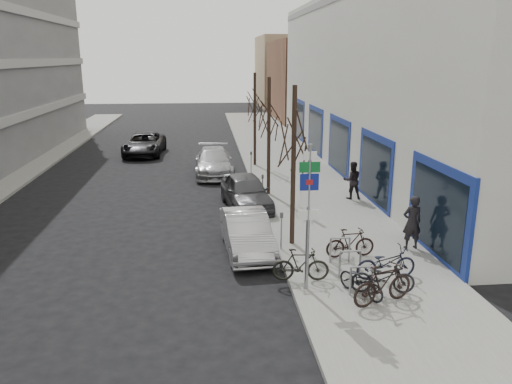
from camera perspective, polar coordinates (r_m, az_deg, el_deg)
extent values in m
plane|color=black|center=(13.99, -4.17, -11.90)|extent=(120.00, 120.00, 0.00)
cube|color=slate|center=(23.80, 5.97, -0.21)|extent=(5.00, 70.00, 0.15)
cube|color=#B7B7B2|center=(33.31, 25.99, 11.36)|extent=(20.00, 32.00, 10.00)
cube|color=brown|center=(54.16, 8.61, 12.53)|extent=(12.00, 14.00, 8.00)
cube|color=#937A5B|center=(68.87, 5.92, 13.57)|extent=(13.00, 12.00, 9.00)
cylinder|color=gray|center=(13.43, 5.96, -3.39)|extent=(0.10, 0.10, 4.20)
cube|color=white|center=(12.95, 6.21, 4.14)|extent=(0.35, 0.03, 0.22)
cube|color=#0C5926|center=(13.01, 6.17, 2.84)|extent=(0.55, 0.03, 0.28)
cube|color=navy|center=(13.10, 6.12, 1.13)|extent=(0.50, 0.03, 0.45)
cube|color=maroon|center=(13.09, 6.13, 1.12)|extent=(0.18, 0.02, 0.14)
cube|color=white|center=(13.21, 6.06, -0.76)|extent=(0.45, 0.03, 0.45)
cube|color=white|center=(13.34, 6.01, -2.62)|extent=(0.55, 0.03, 0.28)
cylinder|color=gray|center=(13.82, 10.75, -9.97)|extent=(0.06, 0.06, 0.80)
cylinder|color=gray|center=(13.99, 13.14, -9.78)|extent=(0.06, 0.06, 0.80)
cylinder|color=gray|center=(13.74, 12.04, -8.36)|extent=(0.60, 0.06, 0.06)
cylinder|color=gray|center=(14.78, 9.55, -8.19)|extent=(0.06, 0.06, 0.80)
cylinder|color=gray|center=(14.94, 11.79, -8.04)|extent=(0.06, 0.06, 0.80)
cylinder|color=gray|center=(14.71, 10.75, -6.68)|extent=(0.60, 0.06, 0.06)
cylinder|color=gray|center=(15.76, 8.51, -6.63)|extent=(0.06, 0.06, 0.80)
cylinder|color=gray|center=(15.91, 10.62, -6.51)|extent=(0.06, 0.06, 0.80)
cylinder|color=gray|center=(15.69, 9.63, -5.21)|extent=(0.60, 0.06, 0.06)
cylinder|color=black|center=(16.61, 4.28, 2.59)|extent=(0.16, 0.16, 5.50)
cylinder|color=black|center=(22.93, 1.47, 6.12)|extent=(0.16, 0.16, 5.50)
cylinder|color=black|center=(29.32, -0.13, 8.12)|extent=(0.16, 0.16, 5.50)
cylinder|color=gray|center=(16.64, 2.91, -4.72)|extent=(0.05, 0.05, 1.10)
cube|color=#3F3F44|center=(16.43, 2.94, -2.66)|extent=(0.10, 0.08, 0.18)
cylinder|color=gray|center=(21.84, 0.76, 0.17)|extent=(0.05, 0.05, 1.10)
cube|color=#3F3F44|center=(21.69, 0.76, 1.78)|extent=(0.10, 0.08, 0.18)
cylinder|color=gray|center=(27.16, -0.56, 3.16)|extent=(0.05, 0.05, 1.10)
cube|color=#3F3F44|center=(27.04, -0.56, 4.47)|extent=(0.10, 0.08, 0.18)
imported|color=black|center=(13.83, 11.97, -9.70)|extent=(1.17, 1.56, 0.94)
imported|color=black|center=(13.47, 14.32, -10.12)|extent=(1.92, 1.12, 1.12)
imported|color=black|center=(14.98, 14.65, -7.54)|extent=(1.83, 0.68, 1.10)
imported|color=black|center=(14.40, 5.13, -8.25)|extent=(1.68, 0.65, 1.00)
imported|color=black|center=(14.07, 14.30, -9.13)|extent=(1.80, 0.78, 1.06)
imported|color=black|center=(16.26, 10.72, -5.69)|extent=(1.65, 0.59, 0.98)
imported|color=#B2B2B7|center=(16.76, -1.09, -4.66)|extent=(1.71, 4.18, 1.35)
imported|color=#434348|center=(21.51, -1.15, 0.04)|extent=(2.31, 4.55, 1.49)
imported|color=#A6A7AB|center=(27.86, -4.83, 3.46)|extent=(2.05, 5.01, 1.45)
imported|color=black|center=(34.35, -12.63, 5.38)|extent=(2.63, 5.31, 1.45)
imported|color=black|center=(17.34, 17.41, -3.32)|extent=(0.70, 0.49, 1.83)
imported|color=black|center=(22.82, 10.93, 1.36)|extent=(0.64, 0.43, 1.72)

